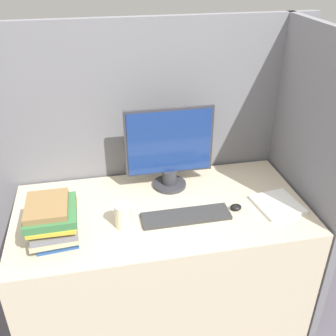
{
  "coord_description": "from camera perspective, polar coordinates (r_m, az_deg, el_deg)",
  "views": [
    {
      "loc": [
        -0.31,
        -1.3,
        2.0
      ],
      "look_at": [
        0.04,
        0.43,
        0.98
      ],
      "focal_mm": 42.0,
      "sensor_mm": 36.0,
      "label": 1
    }
  ],
  "objects": [
    {
      "name": "desk",
      "position": [
        2.35,
        -0.89,
        -13.4
      ],
      "size": [
        1.56,
        0.78,
        0.76
      ],
      "color": "beige",
      "rests_on": "ground_plane"
    },
    {
      "name": "monitor",
      "position": [
        2.19,
        0.22,
        2.49
      ],
      "size": [
        0.49,
        0.19,
        0.48
      ],
      "color": "#333338",
      "rests_on": "desk"
    },
    {
      "name": "cubicle_panel_right",
      "position": [
        2.36,
        18.77,
        -1.36
      ],
      "size": [
        0.04,
        0.84,
        1.67
      ],
      "color": "slate",
      "rests_on": "ground_plane"
    },
    {
      "name": "coffee_cup",
      "position": [
        1.96,
        -6.55,
        -6.85
      ],
      "size": [
        0.09,
        0.09,
        0.13
      ],
      "color": "beige",
      "rests_on": "desk"
    },
    {
      "name": "keyboard",
      "position": [
        2.04,
        2.62,
        -7.0
      ],
      "size": [
        0.46,
        0.13,
        0.02
      ],
      "color": "#333333",
      "rests_on": "desk"
    },
    {
      "name": "paper_pile",
      "position": [
        2.2,
        15.59,
        -5.13
      ],
      "size": [
        0.25,
        0.27,
        0.02
      ],
      "color": "white",
      "rests_on": "desk"
    },
    {
      "name": "mouse",
      "position": [
        2.13,
        9.82,
        -5.62
      ],
      "size": [
        0.06,
        0.05,
        0.03
      ],
      "color": "black",
      "rests_on": "desk"
    },
    {
      "name": "book_stack",
      "position": [
        1.93,
        -16.43,
        -7.33
      ],
      "size": [
        0.24,
        0.29,
        0.2
      ],
      "color": "#264C8C",
      "rests_on": "desk"
    },
    {
      "name": "cubicle_panel_rear",
      "position": [
        2.43,
        -2.85,
        1.32
      ],
      "size": [
        1.96,
        0.04,
        1.67
      ],
      "color": "slate",
      "rests_on": "ground_plane"
    }
  ]
}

